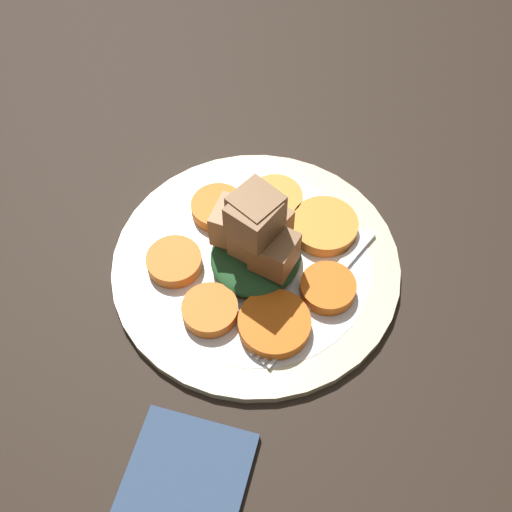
# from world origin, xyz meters

# --- Properties ---
(table_slab) EXTENTS (1.20, 1.20, 0.02)m
(table_slab) POSITION_xyz_m (0.00, 0.00, 0.01)
(table_slab) COLOR black
(table_slab) RESTS_ON ground
(plate) EXTENTS (0.29, 0.29, 0.01)m
(plate) POSITION_xyz_m (0.00, 0.00, 0.03)
(plate) COLOR beige
(plate) RESTS_ON table_slab
(carrot_slice_0) EXTENTS (0.06, 0.06, 0.01)m
(carrot_slice_0) POSITION_xyz_m (0.05, 0.06, 0.04)
(carrot_slice_0) COLOR orange
(carrot_slice_0) RESTS_ON plate
(carrot_slice_1) EXTENTS (0.06, 0.06, 0.01)m
(carrot_slice_1) POSITION_xyz_m (-0.03, 0.08, 0.04)
(carrot_slice_1) COLOR orange
(carrot_slice_1) RESTS_ON plate
(carrot_slice_2) EXTENTS (0.05, 0.05, 0.01)m
(carrot_slice_2) POSITION_xyz_m (-0.07, 0.03, 0.04)
(carrot_slice_2) COLOR orange
(carrot_slice_2) RESTS_ON plate
(carrot_slice_3) EXTENTS (0.07, 0.07, 0.01)m
(carrot_slice_3) POSITION_xyz_m (-0.07, -0.04, 0.04)
(carrot_slice_3) COLOR #D45E12
(carrot_slice_3) RESTS_ON plate
(carrot_slice_4) EXTENTS (0.05, 0.05, 0.01)m
(carrot_slice_4) POSITION_xyz_m (-0.02, -0.08, 0.04)
(carrot_slice_4) COLOR #D66014
(carrot_slice_4) RESTS_ON plate
(carrot_slice_5) EXTENTS (0.07, 0.07, 0.01)m
(carrot_slice_5) POSITION_xyz_m (0.06, -0.06, 0.04)
(carrot_slice_5) COLOR orange
(carrot_slice_5) RESTS_ON plate
(carrot_slice_6) EXTENTS (0.06, 0.06, 0.01)m
(carrot_slice_6) POSITION_xyz_m (0.08, -0.00, 0.04)
(carrot_slice_6) COLOR orange
(carrot_slice_6) RESTS_ON plate
(center_pile) EXTENTS (0.10, 0.09, 0.10)m
(center_pile) POSITION_xyz_m (0.00, -0.00, 0.07)
(center_pile) COLOR #235128
(center_pile) RESTS_ON plate
(fork) EXTENTS (0.18, 0.09, 0.00)m
(fork) POSITION_xyz_m (-0.02, -0.07, 0.03)
(fork) COLOR silver
(fork) RESTS_ON plate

